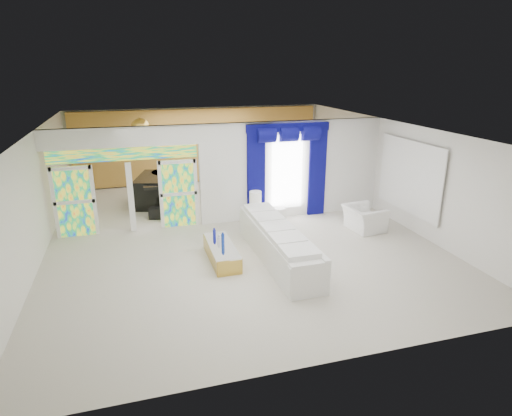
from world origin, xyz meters
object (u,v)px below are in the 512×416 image
object	(u,v)px
white_sofa	(278,244)
console_table	(265,215)
coffee_table	(222,253)
grand_piano	(161,190)
armchair	(364,218)

from	to	relation	value
white_sofa	console_table	xyz separation A→B (m)	(0.50, 2.66, -0.18)
coffee_table	grand_piano	xyz separation A→B (m)	(-1.06, 5.14, 0.29)
coffee_table	white_sofa	bearing A→B (deg)	-12.53
white_sofa	coffee_table	bearing A→B (deg)	166.78
console_table	grand_piano	xyz separation A→B (m)	(-2.91, 2.78, 0.28)
white_sofa	armchair	world-z (taller)	white_sofa
white_sofa	grand_piano	bearing A→B (deg)	113.21
coffee_table	armchair	distance (m)	4.50
armchair	grand_piano	xyz separation A→B (m)	(-5.47, 4.25, 0.14)
white_sofa	grand_piano	world-z (taller)	grand_piano
armchair	grand_piano	distance (m)	6.93
console_table	armchair	bearing A→B (deg)	-29.88
white_sofa	armchair	distance (m)	3.28
white_sofa	coffee_table	distance (m)	1.40
coffee_table	console_table	bearing A→B (deg)	51.92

